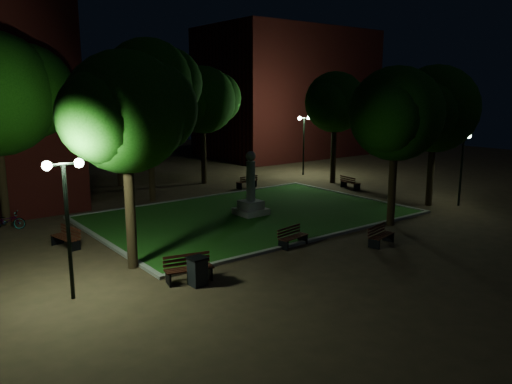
# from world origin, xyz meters

# --- Properties ---
(ground) EXTENTS (80.00, 80.00, 0.00)m
(ground) POSITION_xyz_m (0.00, 0.00, 0.00)
(ground) COLOR #412F1E
(lawn) EXTENTS (15.00, 10.00, 0.08)m
(lawn) POSITION_xyz_m (0.00, 2.00, 0.04)
(lawn) COLOR #1D5013
(lawn) RESTS_ON ground
(lawn_kerb) EXTENTS (15.40, 10.40, 0.12)m
(lawn_kerb) POSITION_xyz_m (0.00, 2.00, 0.06)
(lawn_kerb) COLOR slate
(lawn_kerb) RESTS_ON ground
(monument) EXTENTS (1.40, 1.40, 3.20)m
(monument) POSITION_xyz_m (0.00, 2.00, 0.96)
(monument) COLOR gray
(monument) RESTS_ON lawn
(building_far) EXTENTS (16.00, 10.00, 12.00)m
(building_far) POSITION_xyz_m (18.00, 20.00, 6.00)
(building_far) COLOR #561511
(building_far) RESTS_ON ground
(tree_west) EXTENTS (5.06, 4.13, 7.53)m
(tree_west) POSITION_xyz_m (-7.79, -1.52, 5.46)
(tree_west) COLOR black
(tree_west) RESTS_ON ground
(tree_north_wl) EXTENTS (6.16, 5.03, 9.04)m
(tree_north_wl) POSITION_xyz_m (-2.28, 8.14, 6.52)
(tree_north_wl) COLOR black
(tree_north_wl) RESTS_ON ground
(tree_north_er) EXTENTS (5.47, 4.46, 7.85)m
(tree_north_er) POSITION_xyz_m (3.04, 11.22, 5.62)
(tree_north_er) COLOR black
(tree_north_er) RESTS_ON ground
(tree_ne) EXTENTS (4.96, 4.05, 7.50)m
(tree_ne) POSITION_xyz_m (10.15, 6.00, 5.47)
(tree_ne) COLOR black
(tree_ne) RESTS_ON ground
(tree_east) EXTENTS (5.67, 4.63, 7.57)m
(tree_east) POSITION_xyz_m (9.31, -2.08, 5.25)
(tree_east) COLOR black
(tree_east) RESTS_ON ground
(tree_se) EXTENTS (5.22, 4.26, 7.31)m
(tree_se) POSITION_xyz_m (4.24, -3.41, 5.17)
(tree_se) COLOR black
(tree_se) RESTS_ON ground
(tree_far_north) EXTENTS (5.64, 4.61, 7.84)m
(tree_far_north) POSITION_xyz_m (-1.85, 13.84, 5.53)
(tree_far_north) COLOR black
(tree_far_north) RESTS_ON ground
(lamppost_sw) EXTENTS (1.18, 0.28, 4.23)m
(lamppost_sw) POSITION_xyz_m (-10.45, -2.95, 2.98)
(lamppost_sw) COLOR black
(lamppost_sw) RESTS_ON ground
(lamppost_se) EXTENTS (1.18, 0.28, 3.95)m
(lamppost_se) POSITION_xyz_m (10.45, -3.13, 2.81)
(lamppost_se) COLOR black
(lamppost_se) RESTS_ON ground
(lamppost_ne) EXTENTS (1.18, 0.28, 4.39)m
(lamppost_ne) POSITION_xyz_m (10.77, 9.76, 3.08)
(lamppost_ne) COLOR black
(lamppost_ne) RESTS_ON ground
(bench_near_left) EXTENTS (1.49, 0.72, 0.78)m
(bench_near_left) POSITION_xyz_m (-1.71, -3.06, 0.37)
(bench_near_left) COLOR black
(bench_near_left) RESTS_ON ground
(bench_near_right) EXTENTS (1.52, 0.80, 0.79)m
(bench_near_right) POSITION_xyz_m (1.27, -5.11, 0.37)
(bench_near_right) COLOR black
(bench_near_right) RESTS_ON ground
(bench_west_near) EXTENTS (1.68, 0.90, 0.88)m
(bench_west_near) POSITION_xyz_m (-6.95, -3.83, 0.41)
(bench_west_near) COLOR black
(bench_west_near) RESTS_ON ground
(bench_left_side) EXTENTS (0.80, 1.59, 0.83)m
(bench_left_side) POSITION_xyz_m (-9.01, 2.31, 0.39)
(bench_left_side) COLOR black
(bench_left_side) RESTS_ON ground
(bench_right_side) EXTENTS (0.69, 1.51, 0.80)m
(bench_right_side) POSITION_xyz_m (9.39, 3.87, 0.38)
(bench_right_side) COLOR black
(bench_right_side) RESTS_ON ground
(bench_far_side) EXTENTS (1.49, 0.62, 0.80)m
(bench_far_side) POSITION_xyz_m (4.31, 8.13, 0.38)
(bench_far_side) COLOR black
(bench_far_side) RESTS_ON ground
(trash_bin) EXTENTS (0.58, 0.58, 0.94)m
(trash_bin) POSITION_xyz_m (-6.91, -4.33, 0.48)
(trash_bin) COLOR black
(trash_bin) RESTS_ON ground
(bicycle) EXTENTS (1.65, 1.17, 0.82)m
(bicycle) POSITION_xyz_m (-10.32, 6.65, 0.41)
(bicycle) COLOR black
(bicycle) RESTS_ON ground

